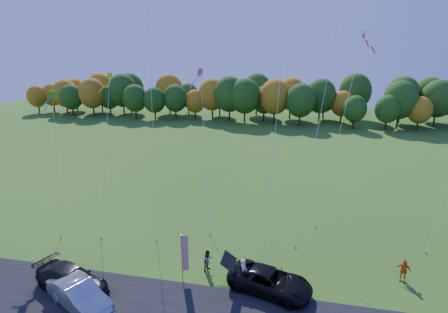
% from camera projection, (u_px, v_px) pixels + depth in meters
% --- Properties ---
extents(ground, '(160.00, 160.00, 0.00)m').
position_uv_depth(ground, '(207.00, 276.00, 24.50)').
color(ground, '#306019').
extents(tree_line, '(116.00, 12.00, 10.00)m').
position_uv_depth(tree_line, '(270.00, 123.00, 76.00)').
color(tree_line, '#1E4711').
rests_on(tree_line, ground).
extents(black_suv, '(5.99, 3.94, 1.53)m').
position_uv_depth(black_suv, '(270.00, 281.00, 22.80)').
color(black_suv, black).
rests_on(black_suv, ground).
extents(silver_sedan, '(5.27, 3.83, 1.66)m').
position_uv_depth(silver_sedan, '(79.00, 295.00, 21.40)').
color(silver_sedan, '#AFAEB3').
rests_on(silver_sedan, ground).
extents(dark_truck_a, '(5.90, 3.84, 1.59)m').
position_uv_depth(dark_truck_a, '(71.00, 280.00, 22.86)').
color(dark_truck_a, black).
rests_on(dark_truck_a, ground).
extents(person_tailgate_a, '(0.54, 0.76, 1.97)m').
position_uv_depth(person_tailgate_a, '(244.00, 272.00, 23.34)').
color(person_tailgate_a, white).
rests_on(person_tailgate_a, ground).
extents(person_tailgate_b, '(0.82, 0.92, 1.56)m').
position_uv_depth(person_tailgate_b, '(208.00, 260.00, 24.98)').
color(person_tailgate_b, gray).
rests_on(person_tailgate_b, ground).
extents(person_east, '(1.04, 0.68, 1.65)m').
position_uv_depth(person_east, '(403.00, 270.00, 23.79)').
color(person_east, orange).
rests_on(person_east, ground).
extents(feather_flag, '(0.46, 0.19, 3.53)m').
position_uv_depth(feather_flag, '(184.00, 253.00, 23.44)').
color(feather_flag, '#999999').
rests_on(feather_flag, ground).
extents(kite_delta_blue, '(5.46, 11.78, 32.39)m').
position_uv_depth(kite_delta_blue, '(149.00, 44.00, 29.73)').
color(kite_delta_blue, '#4C3F33').
rests_on(kite_delta_blue, ground).
extents(kite_parafoil_orange, '(6.59, 12.06, 33.51)m').
position_uv_depth(kite_parafoil_orange, '(336.00, 33.00, 27.97)').
color(kite_parafoil_orange, '#4C3F33').
rests_on(kite_parafoil_orange, ground).
extents(kite_delta_red, '(2.79, 9.13, 21.56)m').
position_uv_depth(kite_delta_red, '(278.00, 99.00, 26.03)').
color(kite_delta_red, '#4C3F33').
rests_on(kite_delta_red, ground).
extents(kite_diamond_yellow, '(2.63, 8.05, 13.52)m').
position_uv_depth(kite_diamond_yellow, '(106.00, 151.00, 31.03)').
color(kite_diamond_yellow, '#4C3F33').
rests_on(kite_diamond_yellow, ground).
extents(kite_diamond_green, '(2.94, 5.16, 12.08)m').
position_uv_depth(kite_diamond_green, '(57.00, 164.00, 29.96)').
color(kite_diamond_green, '#4C3F33').
rests_on(kite_diamond_green, ground).
extents(kite_diamond_white, '(3.95, 7.36, 17.33)m').
position_uv_depth(kite_diamond_white, '(340.00, 128.00, 31.42)').
color(kite_diamond_white, '#4C3F33').
rests_on(kite_diamond_white, ground).
extents(kite_diamond_pink, '(3.38, 8.43, 13.86)m').
position_uv_depth(kite_diamond_pink, '(205.00, 147.00, 31.91)').
color(kite_diamond_pink, '#4C3F33').
rests_on(kite_diamond_pink, ground).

